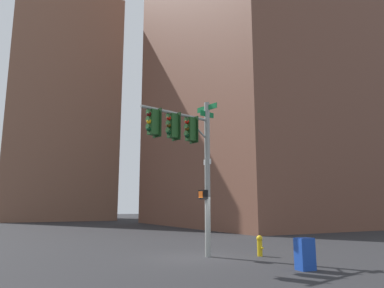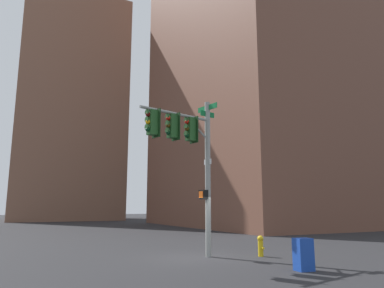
% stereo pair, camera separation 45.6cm
% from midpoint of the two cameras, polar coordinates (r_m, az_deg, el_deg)
% --- Properties ---
extents(ground_plane, '(200.00, 200.00, 0.00)m').
position_cam_midpoint_polar(ground_plane, '(15.57, 2.08, -17.74)').
color(ground_plane, '#262628').
extents(signal_pole_assembly, '(1.52, 3.84, 6.78)m').
position_cam_midpoint_polar(signal_pole_assembly, '(15.12, 0.34, -0.70)').
color(signal_pole_assembly, gray).
rests_on(signal_pole_assembly, ground_plane).
extents(fire_hydrant, '(0.34, 0.26, 0.87)m').
position_cam_midpoint_polar(fire_hydrant, '(16.10, 11.79, -15.60)').
color(fire_hydrant, gold).
rests_on(fire_hydrant, ground_plane).
extents(newspaper_box, '(0.49, 0.60, 1.05)m').
position_cam_midpoint_polar(newspaper_box, '(12.93, 18.46, -16.46)').
color(newspaper_box, '#193FA5').
rests_on(newspaper_box, ground_plane).
extents(building_brick_midblock, '(19.17, 17.03, 37.92)m').
position_cam_midpoint_polar(building_brick_midblock, '(68.15, -19.01, 4.77)').
color(building_brick_midblock, '#845B47').
rests_on(building_brick_midblock, ground_plane).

